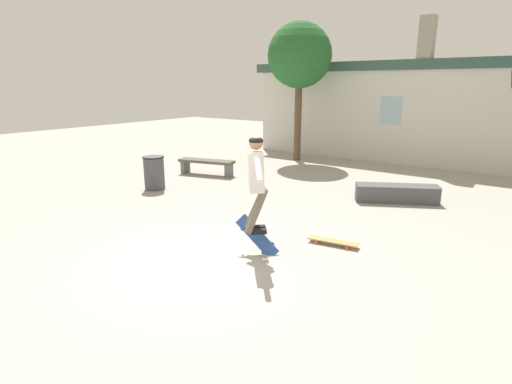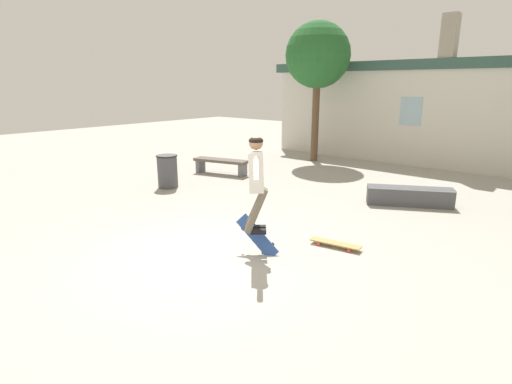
{
  "view_description": "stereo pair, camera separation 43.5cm",
  "coord_description": "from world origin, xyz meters",
  "px_view_note": "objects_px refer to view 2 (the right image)",
  "views": [
    {
      "loc": [
        4.03,
        -4.1,
        2.64
      ],
      "look_at": [
        0.5,
        0.71,
        1.03
      ],
      "focal_mm": 28.0,
      "sensor_mm": 36.0,
      "label": 1
    },
    {
      "loc": [
        4.37,
        -3.83,
        2.64
      ],
      "look_at": [
        0.5,
        0.71,
        1.03
      ],
      "focal_mm": 28.0,
      "sensor_mm": 36.0,
      "label": 2
    }
  ],
  "objects_px": {
    "tree_left": "(318,56)",
    "skateboard_resting": "(335,243)",
    "skater": "(256,176)",
    "skateboard_flipping": "(257,237)",
    "trash_bin": "(167,170)",
    "park_bench": "(221,163)",
    "skate_ledge": "(409,196)"
  },
  "relations": [
    {
      "from": "skate_ledge",
      "to": "skateboard_flipping",
      "type": "height_order",
      "value": "skateboard_flipping"
    },
    {
      "from": "park_bench",
      "to": "skateboard_resting",
      "type": "height_order",
      "value": "park_bench"
    },
    {
      "from": "trash_bin",
      "to": "skateboard_resting",
      "type": "distance_m",
      "value": 5.46
    },
    {
      "from": "skateboard_flipping",
      "to": "skate_ledge",
      "type": "bearing_deg",
      "value": 62.89
    },
    {
      "from": "skate_ledge",
      "to": "skater",
      "type": "distance_m",
      "value": 4.47
    },
    {
      "from": "skater",
      "to": "skateboard_flipping",
      "type": "height_order",
      "value": "skater"
    },
    {
      "from": "park_bench",
      "to": "skate_ledge",
      "type": "distance_m",
      "value": 5.55
    },
    {
      "from": "tree_left",
      "to": "skateboard_resting",
      "type": "height_order",
      "value": "tree_left"
    },
    {
      "from": "skateboard_resting",
      "to": "skateboard_flipping",
      "type": "bearing_deg",
      "value": 40.5
    },
    {
      "from": "skater",
      "to": "skateboard_flipping",
      "type": "xyz_separation_m",
      "value": [
        -0.01,
        0.04,
        -1.01
      ]
    },
    {
      "from": "park_bench",
      "to": "trash_bin",
      "type": "bearing_deg",
      "value": -103.15
    },
    {
      "from": "tree_left",
      "to": "skater",
      "type": "height_order",
      "value": "tree_left"
    },
    {
      "from": "tree_left",
      "to": "skate_ledge",
      "type": "distance_m",
      "value": 6.52
    },
    {
      "from": "tree_left",
      "to": "park_bench",
      "type": "xyz_separation_m",
      "value": [
        -0.96,
        -3.69,
        -3.21
      ]
    },
    {
      "from": "skater",
      "to": "skateboard_resting",
      "type": "distance_m",
      "value": 1.82
    },
    {
      "from": "skateboard_resting",
      "to": "skater",
      "type": "bearing_deg",
      "value": 41.95
    },
    {
      "from": "tree_left",
      "to": "skateboard_flipping",
      "type": "distance_m",
      "value": 8.92
    },
    {
      "from": "skateboard_flipping",
      "to": "skateboard_resting",
      "type": "relative_size",
      "value": 0.81
    },
    {
      "from": "tree_left",
      "to": "skate_ledge",
      "type": "bearing_deg",
      "value": -35.39
    },
    {
      "from": "skater",
      "to": "skateboard_resting",
      "type": "relative_size",
      "value": 1.74
    },
    {
      "from": "tree_left",
      "to": "skateboard_flipping",
      "type": "height_order",
      "value": "tree_left"
    },
    {
      "from": "tree_left",
      "to": "skater",
      "type": "xyz_separation_m",
      "value": [
        3.66,
        -7.49,
        -2.26
      ]
    },
    {
      "from": "skater",
      "to": "skateboard_flipping",
      "type": "distance_m",
      "value": 1.01
    },
    {
      "from": "tree_left",
      "to": "park_bench",
      "type": "relative_size",
      "value": 2.64
    },
    {
      "from": "skateboard_flipping",
      "to": "skateboard_resting",
      "type": "height_order",
      "value": "skateboard_flipping"
    },
    {
      "from": "skate_ledge",
      "to": "skateboard_resting",
      "type": "relative_size",
      "value": 2.06
    },
    {
      "from": "skateboard_flipping",
      "to": "skateboard_resting",
      "type": "bearing_deg",
      "value": 34.72
    },
    {
      "from": "park_bench",
      "to": "skateboard_flipping",
      "type": "xyz_separation_m",
      "value": [
        4.61,
        -3.75,
        -0.06
      ]
    },
    {
      "from": "trash_bin",
      "to": "skateboard_resting",
      "type": "height_order",
      "value": "trash_bin"
    },
    {
      "from": "skater",
      "to": "skateboard_resting",
      "type": "height_order",
      "value": "skater"
    },
    {
      "from": "tree_left",
      "to": "skateboard_resting",
      "type": "bearing_deg",
      "value": -54.99
    },
    {
      "from": "skateboard_resting",
      "to": "park_bench",
      "type": "bearing_deg",
      "value": -35.63
    }
  ]
}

